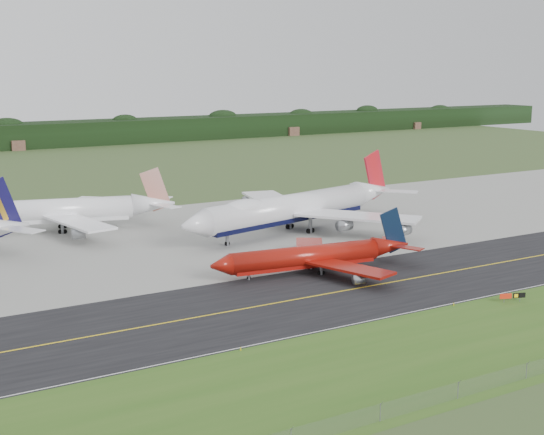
{
  "coord_description": "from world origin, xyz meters",
  "views": [
    {
      "loc": [
        -81.18,
        -111.31,
        40.11
      ],
      "look_at": [
        -3.62,
        22.0,
        9.04
      ],
      "focal_mm": 50.0,
      "sensor_mm": 36.0,
      "label": 1
    }
  ],
  "objects": [
    {
      "name": "jet_red_737",
      "position": [
        -1.07,
        9.3,
        3.23
      ],
      "size": [
        43.23,
        35.01,
        11.67
      ],
      "color": "maroon",
      "rests_on": "ground"
    },
    {
      "name": "ground",
      "position": [
        0.0,
        0.0,
        0.0
      ],
      "size": [
        600.0,
        600.0,
        0.0
      ],
      "primitive_type": "plane",
      "color": "#2F4721",
      "rests_on": "ground"
    },
    {
      "name": "taxiway",
      "position": [
        0.0,
        -4.0,
        0.01
      ],
      "size": [
        400.0,
        32.0,
        0.02
      ],
      "primitive_type": "cube",
      "color": "black",
      "rests_on": "ground"
    },
    {
      "name": "edge_marker_center",
      "position": [
        7.4,
        -20.5,
        0.25
      ],
      "size": [
        0.16,
        0.16,
        0.5
      ],
      "primitive_type": "cylinder",
      "color": "yellow",
      "rests_on": "ground"
    },
    {
      "name": "jet_star_tail",
      "position": [
        -34.42,
        72.34,
        5.0
      ],
      "size": [
        56.16,
        46.02,
        14.99
      ],
      "color": "white",
      "rests_on": "ground"
    },
    {
      "name": "grass_verge",
      "position": [
        0.0,
        -35.0,
        0.01
      ],
      "size": [
        400.0,
        30.0,
        0.01
      ],
      "primitive_type": "cube",
      "color": "#315A1A",
      "rests_on": "ground"
    },
    {
      "name": "taxiway_edge_line",
      "position": [
        0.0,
        -19.5,
        0.03
      ],
      "size": [
        400.0,
        0.25,
        0.0
      ],
      "primitive_type": "cube",
      "color": "silver",
      "rests_on": "taxiway"
    },
    {
      "name": "horizon_treeline",
      "position": [
        0.0,
        273.76,
        5.47
      ],
      "size": [
        700.0,
        25.0,
        12.0
      ],
      "color": "black",
      "rests_on": "ground"
    },
    {
      "name": "taxiway_sign",
      "position": [
        17.62,
        -24.02,
        1.11
      ],
      "size": [
        4.5,
        1.76,
        1.57
      ],
      "color": "slate",
      "rests_on": "ground"
    },
    {
      "name": "jet_ba_747",
      "position": [
        15.08,
        42.64,
        6.08
      ],
      "size": [
        70.36,
        57.28,
        17.85
      ],
      "color": "white",
      "rests_on": "ground"
    },
    {
      "name": "taxiway_centreline",
      "position": [
        0.0,
        -4.0,
        0.03
      ],
      "size": [
        400.0,
        0.4,
        0.0
      ],
      "primitive_type": "cube",
      "color": "yellow",
      "rests_on": "taxiway"
    },
    {
      "name": "apron",
      "position": [
        0.0,
        51.0,
        0.01
      ],
      "size": [
        400.0,
        78.0,
        0.01
      ],
      "primitive_type": "cube",
      "color": "gray",
      "rests_on": "ground"
    },
    {
      "name": "edge_marker_left",
      "position": [
        -33.55,
        -20.5,
        0.25
      ],
      "size": [
        0.16,
        0.16,
        0.5
      ],
      "primitive_type": "cylinder",
      "color": "yellow",
      "rests_on": "ground"
    }
  ]
}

